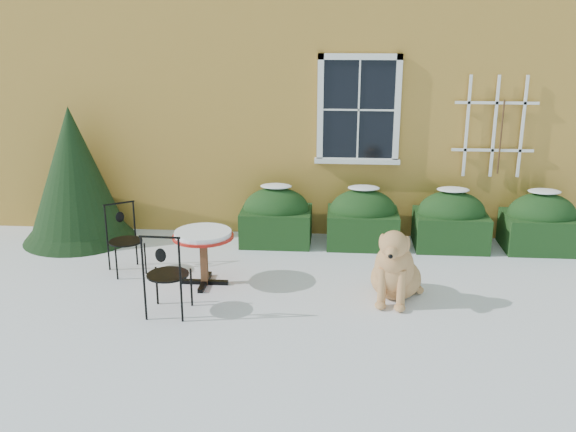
# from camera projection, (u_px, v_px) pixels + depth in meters

# --- Properties ---
(ground) EXTENTS (80.00, 80.00, 0.00)m
(ground) POSITION_uv_depth(u_px,v_px,m) (281.00, 316.00, 7.36)
(ground) COLOR white
(ground) RESTS_ON ground
(house) EXTENTS (12.40, 8.40, 6.40)m
(house) POSITION_uv_depth(u_px,v_px,m) (311.00, 22.00, 13.08)
(house) COLOR gold
(house) RESTS_ON ground
(hedge_row) EXTENTS (4.95, 0.80, 0.91)m
(hedge_row) POSITION_uv_depth(u_px,v_px,m) (406.00, 220.00, 9.55)
(hedge_row) COLOR black
(hedge_row) RESTS_ON ground
(evergreen_shrub) EXTENTS (1.69, 1.69, 2.05)m
(evergreen_shrub) POSITION_uv_depth(u_px,v_px,m) (76.00, 187.00, 9.71)
(evergreen_shrub) COLOR black
(evergreen_shrub) RESTS_ON ground
(bistro_table) EXTENTS (0.77, 0.77, 0.72)m
(bistro_table) POSITION_uv_depth(u_px,v_px,m) (203.00, 240.00, 8.08)
(bistro_table) COLOR black
(bistro_table) RESTS_ON ground
(patio_chair_near) EXTENTS (0.48, 0.48, 1.01)m
(patio_chair_near) POSITION_uv_depth(u_px,v_px,m) (166.00, 273.00, 7.27)
(patio_chair_near) COLOR black
(patio_chair_near) RESTS_ON ground
(patio_chair_far) EXTENTS (0.57, 0.57, 0.93)m
(patio_chair_far) POSITION_uv_depth(u_px,v_px,m) (125.00, 238.00, 8.56)
(patio_chair_far) COLOR black
(patio_chair_far) RESTS_ON ground
(dog) EXTENTS (0.75, 1.04, 0.98)m
(dog) POSITION_uv_depth(u_px,v_px,m) (395.00, 270.00, 7.67)
(dog) COLOR tan
(dog) RESTS_ON ground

